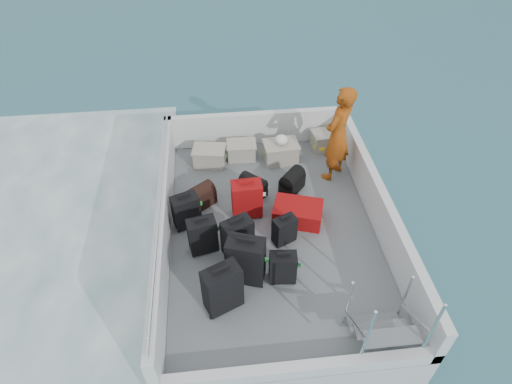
% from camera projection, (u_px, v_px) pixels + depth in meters
% --- Properties ---
extents(ground, '(160.00, 160.00, 0.00)m').
position_uv_depth(ground, '(271.00, 252.00, 7.48)').
color(ground, navy).
rests_on(ground, ground).
extents(ferry_hull, '(3.60, 5.00, 0.60)m').
position_uv_depth(ferry_hull, '(272.00, 241.00, 7.28)').
color(ferry_hull, silver).
rests_on(ferry_hull, ground).
extents(deck, '(3.30, 4.70, 0.02)m').
position_uv_depth(deck, '(272.00, 229.00, 7.07)').
color(deck, slate).
rests_on(deck, ferry_hull).
extents(deck_fittings, '(3.60, 5.00, 0.90)m').
position_uv_depth(deck_fittings, '(298.00, 226.00, 6.60)').
color(deck_fittings, silver).
rests_on(deck_fittings, deck).
extents(suitcase_0, '(0.58, 0.47, 0.78)m').
position_uv_depth(suitcase_0, '(223.00, 289.00, 5.73)').
color(suitcase_0, black).
rests_on(suitcase_0, deck).
extents(suitcase_1, '(0.47, 0.34, 0.64)m').
position_uv_depth(suitcase_1, '(203.00, 236.00, 6.51)').
color(suitcase_1, black).
rests_on(suitcase_1, deck).
extents(suitcase_2, '(0.49, 0.39, 0.61)m').
position_uv_depth(suitcase_2, '(186.00, 211.00, 6.92)').
color(suitcase_2, black).
rests_on(suitcase_2, deck).
extents(suitcase_3, '(0.60, 0.46, 0.80)m').
position_uv_depth(suitcase_3, '(246.00, 261.00, 6.07)').
color(suitcase_3, black).
rests_on(suitcase_3, deck).
extents(suitcase_4, '(0.52, 0.44, 0.67)m').
position_uv_depth(suitcase_4, '(238.00, 238.00, 6.47)').
color(suitcase_4, black).
rests_on(suitcase_4, deck).
extents(suitcase_5, '(0.50, 0.31, 0.68)m').
position_uv_depth(suitcase_5, '(247.00, 200.00, 7.07)').
color(suitcase_5, '#9B0B0D').
rests_on(suitcase_5, deck).
extents(suitcase_6, '(0.41, 0.26, 0.54)m').
position_uv_depth(suitcase_6, '(283.00, 268.00, 6.13)').
color(suitcase_6, black).
rests_on(suitcase_6, deck).
extents(suitcase_7, '(0.41, 0.34, 0.51)m').
position_uv_depth(suitcase_7, '(284.00, 230.00, 6.69)').
color(suitcase_7, black).
rests_on(suitcase_7, deck).
extents(suitcase_8, '(0.92, 0.74, 0.31)m').
position_uv_depth(suitcase_8, '(298.00, 213.00, 7.11)').
color(suitcase_8, '#9B0B0D').
rests_on(suitcase_8, deck).
extents(duffel_0, '(0.56, 0.52, 0.32)m').
position_uv_depth(duffel_0, '(201.00, 198.00, 7.37)').
color(duffel_0, black).
rests_on(duffel_0, deck).
extents(duffel_1, '(0.54, 0.53, 0.32)m').
position_uv_depth(duffel_1, '(253.00, 188.00, 7.56)').
color(duffel_1, black).
rests_on(duffel_1, deck).
extents(duffel_2, '(0.52, 0.53, 0.32)m').
position_uv_depth(duffel_2, '(292.00, 183.00, 7.66)').
color(duffel_2, black).
rests_on(duffel_2, deck).
extents(crate_0, '(0.63, 0.48, 0.35)m').
position_uv_depth(crate_0, '(210.00, 157.00, 8.18)').
color(crate_0, '#AFA898').
rests_on(crate_0, deck).
extents(crate_1, '(0.54, 0.38, 0.32)m').
position_uv_depth(crate_1, '(242.00, 151.00, 8.34)').
color(crate_1, '#AFA898').
rests_on(crate_1, deck).
extents(crate_2, '(0.66, 0.48, 0.38)m').
position_uv_depth(crate_2, '(281.00, 153.00, 8.26)').
color(crate_2, '#AFA898').
rests_on(crate_2, deck).
extents(crate_3, '(0.59, 0.44, 0.33)m').
position_uv_depth(crate_3, '(326.00, 140.00, 8.59)').
color(crate_3, '#AFA898').
rests_on(crate_3, deck).
extents(yellow_bag, '(0.28, 0.26, 0.22)m').
position_uv_depth(yellow_bag, '(320.00, 146.00, 8.55)').
color(yellow_bag, yellow).
rests_on(yellow_bag, deck).
extents(white_bag, '(0.24, 0.24, 0.18)m').
position_uv_depth(white_bag, '(281.00, 141.00, 8.07)').
color(white_bag, white).
rests_on(white_bag, crate_2).
extents(passenger, '(0.78, 0.79, 1.82)m').
position_uv_depth(passenger, '(338.00, 135.00, 7.45)').
color(passenger, '#D65E14').
rests_on(passenger, deck).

